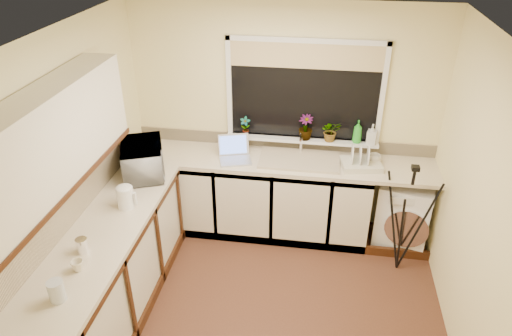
# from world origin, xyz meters

# --- Properties ---
(floor) EXTENTS (3.20, 3.20, 0.00)m
(floor) POSITION_xyz_m (0.00, 0.00, 0.00)
(floor) COLOR brown
(floor) RESTS_ON ground
(ceiling) EXTENTS (3.20, 3.20, 0.00)m
(ceiling) POSITION_xyz_m (0.00, 0.00, 2.45)
(ceiling) COLOR white
(ceiling) RESTS_ON ground
(wall_back) EXTENTS (3.20, 0.00, 3.20)m
(wall_back) POSITION_xyz_m (0.00, 1.50, 1.23)
(wall_back) COLOR #F7E8A4
(wall_back) RESTS_ON ground
(wall_left) EXTENTS (0.00, 3.00, 3.00)m
(wall_left) POSITION_xyz_m (-1.60, 0.00, 1.23)
(wall_left) COLOR #F7E8A4
(wall_left) RESTS_ON ground
(wall_right) EXTENTS (0.00, 3.00, 3.00)m
(wall_right) POSITION_xyz_m (1.60, 0.00, 1.23)
(wall_right) COLOR #F7E8A4
(wall_right) RESTS_ON ground
(base_cabinet_back) EXTENTS (2.55, 0.60, 0.86)m
(base_cabinet_back) POSITION_xyz_m (-0.33, 1.20, 0.43)
(base_cabinet_back) COLOR silver
(base_cabinet_back) RESTS_ON floor
(base_cabinet_left) EXTENTS (0.54, 2.40, 0.86)m
(base_cabinet_left) POSITION_xyz_m (-1.30, -0.30, 0.43)
(base_cabinet_left) COLOR silver
(base_cabinet_left) RESTS_ON floor
(worktop_back) EXTENTS (3.20, 0.60, 0.04)m
(worktop_back) POSITION_xyz_m (0.00, 1.20, 0.88)
(worktop_back) COLOR beige
(worktop_back) RESTS_ON base_cabinet_back
(worktop_left) EXTENTS (0.60, 2.40, 0.04)m
(worktop_left) POSITION_xyz_m (-1.30, -0.30, 0.88)
(worktop_left) COLOR beige
(worktop_left) RESTS_ON base_cabinet_left
(upper_cabinet) EXTENTS (0.28, 1.90, 0.70)m
(upper_cabinet) POSITION_xyz_m (-1.44, -0.45, 1.80)
(upper_cabinet) COLOR silver
(upper_cabinet) RESTS_ON wall_left
(splashback_left) EXTENTS (0.02, 2.40, 0.45)m
(splashback_left) POSITION_xyz_m (-1.59, -0.30, 1.12)
(splashback_left) COLOR beige
(splashback_left) RESTS_ON wall_left
(splashback_back) EXTENTS (3.20, 0.02, 0.14)m
(splashback_back) POSITION_xyz_m (0.00, 1.49, 0.97)
(splashback_back) COLOR beige
(splashback_back) RESTS_ON wall_back
(window_glass) EXTENTS (1.50, 0.02, 1.00)m
(window_glass) POSITION_xyz_m (0.20, 1.49, 1.55)
(window_glass) COLOR black
(window_glass) RESTS_ON wall_back
(window_blind) EXTENTS (1.50, 0.02, 0.25)m
(window_blind) POSITION_xyz_m (0.20, 1.46, 1.92)
(window_blind) COLOR tan
(window_blind) RESTS_ON wall_back
(windowsill) EXTENTS (1.60, 0.14, 0.03)m
(windowsill) POSITION_xyz_m (0.20, 1.43, 1.04)
(windowsill) COLOR white
(windowsill) RESTS_ON wall_back
(sink) EXTENTS (0.82, 0.46, 0.03)m
(sink) POSITION_xyz_m (0.20, 1.20, 0.91)
(sink) COLOR tan
(sink) RESTS_ON worktop_back
(faucet) EXTENTS (0.03, 0.03, 0.24)m
(faucet) POSITION_xyz_m (0.20, 1.38, 1.02)
(faucet) COLOR silver
(faucet) RESTS_ON worktop_back
(washing_machine) EXTENTS (0.62, 0.61, 0.74)m
(washing_machine) POSITION_xyz_m (1.33, 1.21, 0.37)
(washing_machine) COLOR white
(washing_machine) RESTS_ON floor
(laptop) EXTENTS (0.40, 0.40, 0.23)m
(laptop) POSITION_xyz_m (-0.47, 1.16, 0.96)
(laptop) COLOR #ABACB3
(laptop) RESTS_ON worktop_back
(kettle) EXTENTS (0.15, 0.15, 0.19)m
(kettle) POSITION_xyz_m (-1.24, 0.13, 1.00)
(kettle) COLOR white
(kettle) RESTS_ON worktop_left
(dish_rack) EXTENTS (0.43, 0.35, 0.06)m
(dish_rack) POSITION_xyz_m (0.82, 1.16, 0.93)
(dish_rack) COLOR beige
(dish_rack) RESTS_ON worktop_back
(tripod) EXTENTS (0.68, 0.68, 1.18)m
(tripod) POSITION_xyz_m (1.26, 0.75, 0.59)
(tripod) COLOR black
(tripod) RESTS_ON floor
(glass_jug) EXTENTS (0.11, 0.11, 0.16)m
(glass_jug) POSITION_xyz_m (-1.26, -0.99, 0.98)
(glass_jug) COLOR silver
(glass_jug) RESTS_ON worktop_left
(steel_jar) EXTENTS (0.09, 0.09, 0.12)m
(steel_jar) POSITION_xyz_m (-1.33, -0.50, 0.96)
(steel_jar) COLOR white
(steel_jar) RESTS_ON worktop_left
(microwave) EXTENTS (0.57, 0.67, 0.31)m
(microwave) POSITION_xyz_m (-1.29, 0.72, 1.06)
(microwave) COLOR silver
(microwave) RESTS_ON worktop_left
(plant_a) EXTENTS (0.11, 0.08, 0.21)m
(plant_a) POSITION_xyz_m (-0.40, 1.41, 1.16)
(plant_a) COLOR #999999
(plant_a) RESTS_ON windowsill
(plant_c) EXTENTS (0.17, 0.17, 0.27)m
(plant_c) POSITION_xyz_m (0.24, 1.42, 1.18)
(plant_c) COLOR #999999
(plant_c) RESTS_ON windowsill
(plant_d) EXTENTS (0.24, 0.22, 0.22)m
(plant_d) POSITION_xyz_m (0.50, 1.42, 1.16)
(plant_d) COLOR #999999
(plant_d) RESTS_ON windowsill
(soap_bottle_green) EXTENTS (0.10, 0.10, 0.24)m
(soap_bottle_green) POSITION_xyz_m (0.77, 1.42, 1.17)
(soap_bottle_green) COLOR green
(soap_bottle_green) RESTS_ON windowsill
(soap_bottle_clear) EXTENTS (0.11, 0.12, 0.21)m
(soap_bottle_clear) POSITION_xyz_m (0.92, 1.42, 1.16)
(soap_bottle_clear) COLOR #999999
(soap_bottle_clear) RESTS_ON windowsill
(cup_back) EXTENTS (0.14, 0.14, 0.10)m
(cup_back) POSITION_xyz_m (0.96, 1.26, 0.95)
(cup_back) COLOR beige
(cup_back) RESTS_ON worktop_back
(cup_left) EXTENTS (0.12, 0.12, 0.08)m
(cup_left) POSITION_xyz_m (-1.27, -0.70, 0.94)
(cup_left) COLOR beige
(cup_left) RESTS_ON worktop_left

